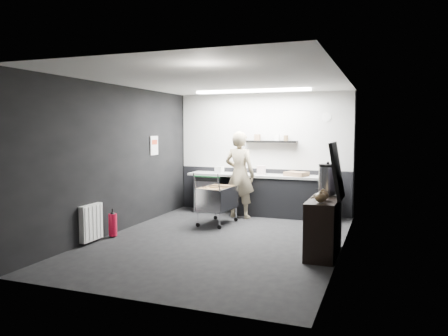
% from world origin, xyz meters
% --- Properties ---
extents(floor, '(5.50, 5.50, 0.00)m').
position_xyz_m(floor, '(0.00, 0.00, 0.00)').
color(floor, black).
rests_on(floor, ground).
extents(ceiling, '(5.50, 5.50, 0.00)m').
position_xyz_m(ceiling, '(0.00, 0.00, 2.70)').
color(ceiling, silver).
rests_on(ceiling, wall_back).
extents(wall_back, '(5.50, 0.00, 5.50)m').
position_xyz_m(wall_back, '(0.00, 2.75, 1.35)').
color(wall_back, black).
rests_on(wall_back, floor).
extents(wall_front, '(5.50, 0.00, 5.50)m').
position_xyz_m(wall_front, '(0.00, -2.75, 1.35)').
color(wall_front, black).
rests_on(wall_front, floor).
extents(wall_left, '(0.00, 5.50, 5.50)m').
position_xyz_m(wall_left, '(-2.00, 0.00, 1.35)').
color(wall_left, black).
rests_on(wall_left, floor).
extents(wall_right, '(0.00, 5.50, 5.50)m').
position_xyz_m(wall_right, '(2.00, 0.00, 1.35)').
color(wall_right, black).
rests_on(wall_right, floor).
extents(kitchen_wall_panel, '(3.95, 0.02, 1.70)m').
position_xyz_m(kitchen_wall_panel, '(0.00, 2.73, 1.85)').
color(kitchen_wall_panel, silver).
rests_on(kitchen_wall_panel, wall_back).
extents(dado_panel, '(3.95, 0.02, 1.00)m').
position_xyz_m(dado_panel, '(0.00, 2.73, 0.50)').
color(dado_panel, black).
rests_on(dado_panel, wall_back).
extents(floating_shelf, '(1.20, 0.22, 0.04)m').
position_xyz_m(floating_shelf, '(0.20, 2.62, 1.62)').
color(floating_shelf, black).
rests_on(floating_shelf, wall_back).
extents(wall_clock, '(0.20, 0.03, 0.20)m').
position_xyz_m(wall_clock, '(1.40, 2.72, 2.15)').
color(wall_clock, white).
rests_on(wall_clock, wall_back).
extents(poster, '(0.02, 0.30, 0.40)m').
position_xyz_m(poster, '(-1.98, 1.30, 1.55)').
color(poster, white).
rests_on(poster, wall_left).
extents(poster_red_band, '(0.02, 0.22, 0.10)m').
position_xyz_m(poster_red_band, '(-1.98, 1.30, 1.62)').
color(poster_red_band, red).
rests_on(poster_red_band, poster).
extents(radiator, '(0.10, 0.50, 0.60)m').
position_xyz_m(radiator, '(-1.94, -0.90, 0.35)').
color(radiator, white).
rests_on(radiator, wall_left).
extents(ceiling_strip, '(2.40, 0.20, 0.04)m').
position_xyz_m(ceiling_strip, '(0.00, 1.85, 2.67)').
color(ceiling_strip, white).
rests_on(ceiling_strip, ceiling).
extents(prep_counter, '(3.20, 0.61, 0.90)m').
position_xyz_m(prep_counter, '(0.14, 2.42, 0.46)').
color(prep_counter, black).
rests_on(prep_counter, floor).
extents(person, '(0.73, 0.53, 1.85)m').
position_xyz_m(person, '(-0.30, 1.97, 0.93)').
color(person, beige).
rests_on(person, floor).
extents(shopping_cart, '(0.62, 0.96, 1.02)m').
position_xyz_m(shopping_cart, '(-0.51, 1.20, 0.48)').
color(shopping_cart, silver).
rests_on(shopping_cart, floor).
extents(sideboard, '(0.49, 1.14, 1.71)m').
position_xyz_m(sideboard, '(1.78, -0.19, 0.54)').
color(sideboard, black).
rests_on(sideboard, floor).
extents(fire_extinguisher, '(0.15, 0.15, 0.48)m').
position_xyz_m(fire_extinguisher, '(-1.85, -0.42, 0.23)').
color(fire_extinguisher, red).
rests_on(fire_extinguisher, floor).
extents(cardboard_box, '(0.53, 0.47, 0.09)m').
position_xyz_m(cardboard_box, '(0.84, 2.37, 0.94)').
color(cardboard_box, '#8D6A4B').
rests_on(cardboard_box, prep_counter).
extents(pink_tub, '(0.19, 0.19, 0.19)m').
position_xyz_m(pink_tub, '(0.05, 2.42, 1.00)').
color(pink_tub, '#F8D7D8').
rests_on(pink_tub, prep_counter).
extents(white_container, '(0.20, 0.17, 0.15)m').
position_xyz_m(white_container, '(-0.92, 2.37, 0.98)').
color(white_container, white).
rests_on(white_container, prep_counter).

